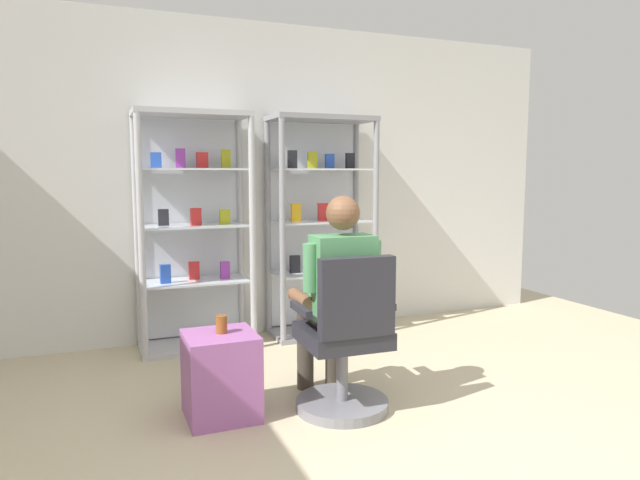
{
  "coord_description": "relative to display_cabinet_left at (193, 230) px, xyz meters",
  "views": [
    {
      "loc": [
        -1.32,
        -1.87,
        1.42
      ],
      "look_at": [
        0.02,
        1.43,
        1.0
      ],
      "focal_mm": 31.95,
      "sensor_mm": 36.0,
      "label": 1
    }
  ],
  "objects": [
    {
      "name": "back_wall",
      "position": [
        0.55,
        0.24,
        0.39
      ],
      "size": [
        6.0,
        0.1,
        2.7
      ],
      "primitive_type": "cube",
      "color": "silver",
      "rests_on": "ground"
    },
    {
      "name": "office_chair",
      "position": [
        0.59,
        -1.69,
        -0.57
      ],
      "size": [
        0.57,
        0.56,
        0.96
      ],
      "color": "slate",
      "rests_on": "ground"
    },
    {
      "name": "storage_crate",
      "position": [
        -0.1,
        -1.46,
        -0.71
      ],
      "size": [
        0.4,
        0.39,
        0.5
      ],
      "primitive_type": "cube",
      "color": "#9E599E",
      "rests_on": "ground"
    },
    {
      "name": "display_cabinet_right",
      "position": [
        1.1,
        -0.0,
        0.0
      ],
      "size": [
        0.9,
        0.45,
        1.9
      ],
      "color": "gray",
      "rests_on": "ground"
    },
    {
      "name": "tea_glass",
      "position": [
        -0.09,
        -1.45,
        -0.41
      ],
      "size": [
        0.07,
        0.07,
        0.1
      ],
      "primitive_type": "cylinder",
      "color": "brown",
      "rests_on": "storage_crate"
    },
    {
      "name": "display_cabinet_left",
      "position": [
        0.0,
        0.0,
        0.0
      ],
      "size": [
        0.9,
        0.45,
        1.9
      ],
      "color": "#B7B7BC",
      "rests_on": "ground"
    },
    {
      "name": "seated_shopkeeper",
      "position": [
        0.6,
        -1.52,
        -0.25
      ],
      "size": [
        0.5,
        0.57,
        1.29
      ],
      "color": "#3F382D",
      "rests_on": "ground"
    }
  ]
}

